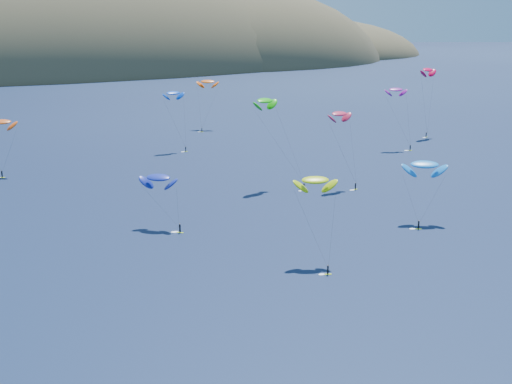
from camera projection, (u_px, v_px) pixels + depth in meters
name	position (u px, v px, depth m)	size (l,w,h in m)	color
island	(56.00, 79.00, 601.18)	(730.00, 300.00, 210.00)	#3D3526
kitesurfer_1	(1.00, 122.00, 208.89)	(9.40, 8.23, 18.08)	#BCE319
kitesurfer_2	(315.00, 180.00, 137.69)	(9.02, 12.74, 18.24)	#BCE319
kitesurfer_3	(265.00, 101.00, 194.19)	(12.18, 14.35, 26.01)	#BCE319
kitesurfer_4	(173.00, 93.00, 244.36)	(8.13, 8.07, 21.88)	#BCE319
kitesurfer_5	(425.00, 165.00, 163.92)	(11.63, 10.85, 16.00)	#BCE319
kitesurfer_6	(396.00, 90.00, 247.96)	(8.41, 10.97, 22.58)	#BCE319
kitesurfer_8	(428.00, 70.00, 271.44)	(9.87, 8.63, 27.62)	#BCE319
kitesurfer_9	(339.00, 114.00, 194.41)	(8.31, 9.34, 22.29)	#BCE319
kitesurfer_10	(158.00, 178.00, 160.12)	(9.20, 12.68, 13.67)	#BCE319
kitesurfer_11	(208.00, 82.00, 290.08)	(12.21, 13.93, 21.27)	#BCE319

